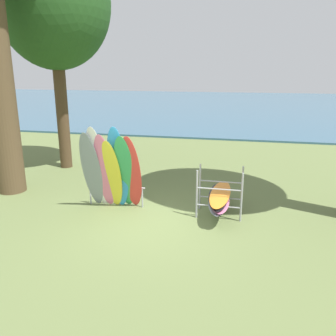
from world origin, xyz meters
The scene contains 5 objects.
ground_plane centered at (0.00, 0.00, 0.00)m, with size 80.00×80.00×0.00m, color olive.
lake_water centered at (0.00, 28.62, 0.05)m, with size 80.00×36.00×0.10m, color #38607A.
tree_mid_behind centered at (-4.39, 4.22, 5.77)m, with size 3.90×3.90×8.06m.
leaning_board_pile centered at (-1.13, 0.63, 1.06)m, with size 1.65×0.89×2.30m.
board_storage_rack centered at (1.69, 0.86, 0.50)m, with size 1.15×2.13×1.25m.
Camera 1 is at (2.23, -7.71, 3.69)m, focal length 37.71 mm.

